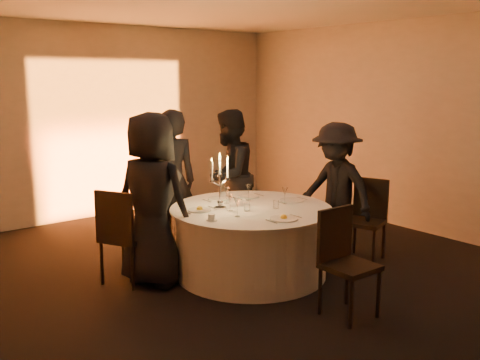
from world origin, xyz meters
TOP-DOWN VIEW (x-y plane):
  - floor at (0.00, 0.00)m, footprint 7.00×7.00m
  - wall_back at (0.00, 3.50)m, footprint 7.00×0.00m
  - wall_right at (3.00, 0.00)m, footprint 0.00×7.00m
  - uplighter_fixture at (0.00, 3.20)m, footprint 0.25×0.12m
  - banquet_table at (0.00, 0.00)m, footprint 1.80×1.80m
  - chair_left at (-1.27, 0.61)m, footprint 0.62×0.62m
  - chair_back_left at (-0.30, 1.61)m, footprint 0.45×0.45m
  - chair_back_right at (0.82, 1.51)m, footprint 0.61×0.61m
  - chair_right at (1.45, -0.46)m, footprint 0.55×0.55m
  - chair_front at (0.02, -1.32)m, footprint 0.44×0.44m
  - guest_left at (-0.99, 0.43)m, footprint 0.90×1.06m
  - guest_back_left at (-0.31, 1.19)m, footprint 0.75×0.59m
  - guest_back_right at (0.59, 1.19)m, footprint 1.07×0.98m
  - guest_right at (1.29, -0.08)m, footprint 0.68×1.10m
  - plate_left at (-0.53, 0.24)m, footprint 0.36×0.25m
  - plate_back_left at (-0.04, 0.55)m, footprint 0.36×0.26m
  - plate_back_right at (0.30, 0.43)m, footprint 0.35×0.26m
  - plate_right at (0.57, -0.05)m, footprint 0.36×0.28m
  - plate_front at (-0.06, -0.59)m, footprint 0.36×0.28m
  - coffee_cup at (-0.66, -0.17)m, footprint 0.11×0.11m
  - candelabra at (-0.30, 0.17)m, footprint 0.26×0.13m
  - wine_glass_a at (0.41, -0.10)m, footprint 0.07×0.07m
  - wine_glass_b at (0.20, 0.29)m, footprint 0.07×0.07m
  - wine_glass_c at (-0.10, 0.31)m, footprint 0.07×0.07m
  - wine_glass_d at (-0.36, -0.22)m, footprint 0.07×0.07m
  - wine_glass_e at (-0.28, 0.02)m, footprint 0.07×0.07m
  - tumbler_a at (0.19, -0.20)m, footprint 0.07×0.07m
  - tumbler_b at (-0.13, -0.09)m, footprint 0.07×0.07m

SIDE VIEW (x-z plane):
  - floor at x=0.00m, z-range 0.00..0.00m
  - uplighter_fixture at x=0.00m, z-range 0.00..0.10m
  - banquet_table at x=0.00m, z-range 0.00..0.77m
  - chair_back_left at x=-0.30m, z-range 0.05..0.94m
  - chair_right at x=1.45m, z-range 0.06..1.04m
  - chair_front at x=0.02m, z-range 0.06..1.06m
  - chair_left at x=-1.27m, z-range 0.07..1.11m
  - chair_back_right at x=0.82m, z-range 0.07..1.11m
  - plate_back_left at x=-0.04m, z-range 0.77..0.78m
  - plate_back_right at x=0.30m, z-range 0.77..0.78m
  - plate_right at x=0.57m, z-range 0.77..0.78m
  - plate_front at x=-0.06m, z-range 0.74..0.83m
  - plate_left at x=-0.53m, z-range 0.75..0.83m
  - coffee_cup at x=-0.66m, z-range 0.77..0.83m
  - tumbler_a at x=0.19m, z-range 0.77..0.86m
  - tumbler_b at x=-0.13m, z-range 0.77..0.86m
  - guest_right at x=1.29m, z-range 0.00..1.65m
  - guest_back_right at x=0.59m, z-range 0.00..1.77m
  - guest_back_left at x=-0.31m, z-range 0.00..1.81m
  - wine_glass_a at x=0.41m, z-range 0.81..1.00m
  - wine_glass_b at x=0.20m, z-range 0.81..1.00m
  - wine_glass_c at x=-0.10m, z-range 0.81..1.00m
  - wine_glass_d at x=-0.36m, z-range 0.81..1.00m
  - wine_glass_e at x=-0.28m, z-range 0.81..1.00m
  - guest_left at x=-0.99m, z-range 0.00..1.84m
  - candelabra at x=-0.30m, z-range 0.67..1.30m
  - wall_back at x=0.00m, z-range -2.00..5.00m
  - wall_right at x=3.00m, z-range -2.00..5.00m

